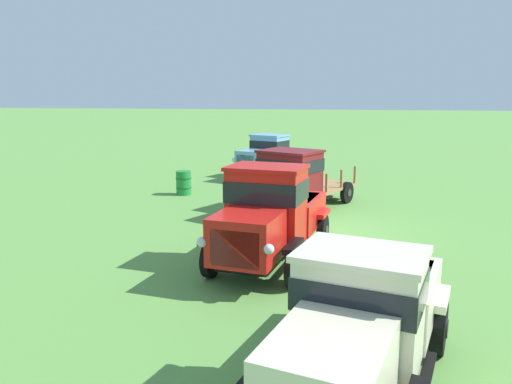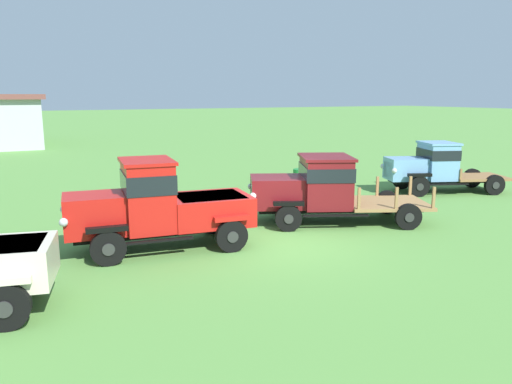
{
  "view_description": "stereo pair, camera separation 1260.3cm",
  "coord_description": "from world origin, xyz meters",
  "px_view_note": "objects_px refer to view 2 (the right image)",
  "views": [
    {
      "loc": [
        -13.96,
        -0.82,
        3.85
      ],
      "look_at": [
        0.33,
        2.13,
        1.0
      ],
      "focal_mm": 35.0,
      "sensor_mm": 36.0,
      "label": 1
    },
    {
      "loc": [
        -6.46,
        -10.94,
        3.89
      ],
      "look_at": [
        0.33,
        2.13,
        1.0
      ],
      "focal_mm": 35.0,
      "sensor_mm": 36.0,
      "label": 2
    }
  ],
  "objects_px": {
    "vintage_truck_far_side": "(433,166)",
    "oil_drum_beside_row": "(300,181)",
    "vintage_truck_second_in_line": "(158,205)",
    "vintage_truck_midrow_center": "(319,187)"
  },
  "relations": [
    {
      "from": "vintage_truck_far_side",
      "to": "oil_drum_beside_row",
      "type": "xyz_separation_m",
      "value": [
        -4.71,
        2.48,
        -0.59
      ]
    },
    {
      "from": "vintage_truck_far_side",
      "to": "oil_drum_beside_row",
      "type": "height_order",
      "value": "vintage_truck_far_side"
    },
    {
      "from": "vintage_truck_far_side",
      "to": "oil_drum_beside_row",
      "type": "bearing_deg",
      "value": 152.22
    },
    {
      "from": "vintage_truck_second_in_line",
      "to": "vintage_truck_midrow_center",
      "type": "distance_m",
      "value": 5.17
    },
    {
      "from": "vintage_truck_midrow_center",
      "to": "oil_drum_beside_row",
      "type": "distance_m",
      "value": 4.89
    },
    {
      "from": "oil_drum_beside_row",
      "to": "vintage_truck_midrow_center",
      "type": "bearing_deg",
      "value": -115.83
    },
    {
      "from": "vintage_truck_midrow_center",
      "to": "oil_drum_beside_row",
      "type": "bearing_deg",
      "value": 64.17
    },
    {
      "from": "vintage_truck_second_in_line",
      "to": "vintage_truck_far_side",
      "type": "bearing_deg",
      "value": 10.57
    },
    {
      "from": "vintage_truck_second_in_line",
      "to": "vintage_truck_far_side",
      "type": "xyz_separation_m",
      "value": [
        11.97,
        2.23,
        -0.09
      ]
    },
    {
      "from": "vintage_truck_midrow_center",
      "to": "vintage_truck_far_side",
      "type": "bearing_deg",
      "value": 15.44
    }
  ]
}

